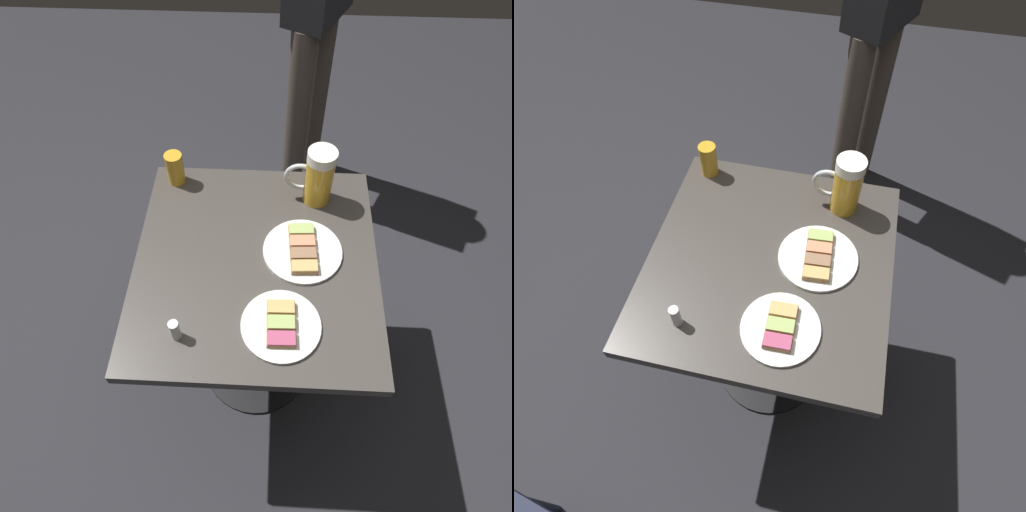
# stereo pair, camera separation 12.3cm
# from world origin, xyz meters

# --- Properties ---
(ground_plane) EXTENTS (6.00, 6.00, 0.00)m
(ground_plane) POSITION_xyz_m (0.00, 0.00, 0.00)
(ground_plane) COLOR #28282D
(cafe_table) EXTENTS (0.73, 0.69, 0.77)m
(cafe_table) POSITION_xyz_m (0.00, 0.00, 0.59)
(cafe_table) COLOR black
(cafe_table) RESTS_ON ground_plane
(plate_near) EXTENTS (0.21, 0.21, 0.03)m
(plate_near) POSITION_xyz_m (-0.21, -0.07, 0.78)
(plate_near) COLOR white
(plate_near) RESTS_ON cafe_table
(plate_far) EXTENTS (0.23, 0.23, 0.03)m
(plate_far) POSITION_xyz_m (0.03, -0.13, 0.78)
(plate_far) COLOR white
(plate_far) RESTS_ON cafe_table
(beer_mug) EXTENTS (0.09, 0.15, 0.19)m
(beer_mug) POSITION_xyz_m (0.25, -0.17, 0.87)
(beer_mug) COLOR gold
(beer_mug) RESTS_ON cafe_table
(beer_glass_small) EXTENTS (0.06, 0.06, 0.11)m
(beer_glass_small) POSITION_xyz_m (0.30, 0.27, 0.82)
(beer_glass_small) COLOR gold
(beer_glass_small) RESTS_ON cafe_table
(salt_shaker) EXTENTS (0.03, 0.03, 0.07)m
(salt_shaker) POSITION_xyz_m (-0.24, 0.19, 0.80)
(salt_shaker) COLOR silver
(salt_shaker) RESTS_ON cafe_table
(patron_standing) EXTENTS (0.37, 0.30, 1.64)m
(patron_standing) POSITION_xyz_m (1.14, -0.19, 0.95)
(patron_standing) COLOR #51473D
(patron_standing) RESTS_ON ground_plane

